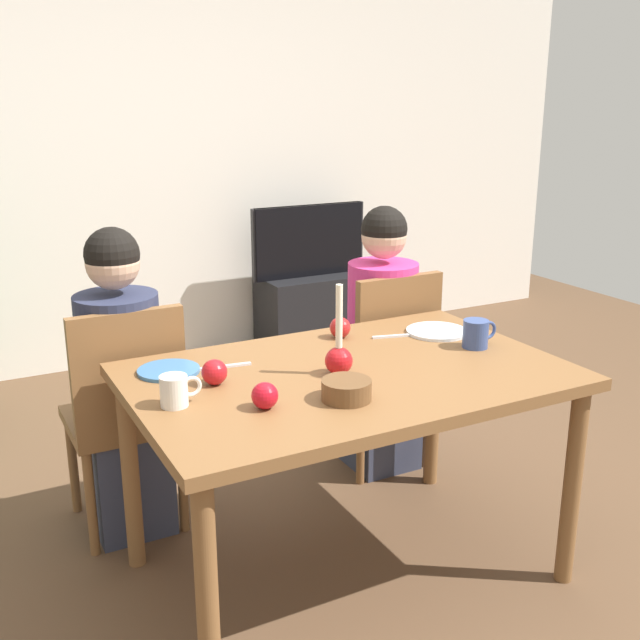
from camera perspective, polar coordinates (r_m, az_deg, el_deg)
ground_plane at (r=2.80m, az=2.01°, el=-18.39°), size 7.68×7.68×0.00m
back_wall at (r=4.74m, az=-14.01°, el=12.39°), size 6.40×0.10×2.60m
dining_table at (r=2.48m, az=2.17°, el=-5.67°), size 1.40×0.90×0.75m
chair_left at (r=2.87m, az=-14.45°, el=-6.38°), size 0.40×0.40×0.90m
chair_right at (r=3.28m, az=4.94°, el=-2.96°), size 0.40×0.40×0.90m
person_left_child at (r=2.88m, az=-14.69°, el=-5.10°), size 0.30×0.30×1.17m
person_right_child at (r=3.29m, az=4.66°, el=-1.85°), size 0.30×0.30×1.17m
tv_stand at (r=5.00m, az=-0.82°, el=0.71°), size 0.64×0.40×0.48m
tv at (r=4.89m, az=-0.84°, el=6.02°), size 0.79×0.05×0.46m
candle_centerpiece at (r=2.40m, az=1.43°, el=-2.71°), size 0.09×0.09×0.30m
plate_left at (r=2.49m, az=-11.37°, el=-3.76°), size 0.20×0.20×0.01m
plate_right at (r=2.87m, az=8.82°, el=-0.86°), size 0.23×0.23×0.01m
mug_left at (r=2.21m, az=-10.88°, el=-5.27°), size 0.12×0.08×0.09m
mug_right at (r=2.72m, az=11.74°, el=-1.02°), size 0.14×0.09×0.10m
fork_left at (r=2.50m, az=-7.25°, el=-3.50°), size 0.18×0.04×0.01m
fork_right at (r=2.80m, az=5.75°, el=-1.21°), size 0.18×0.06×0.01m
bowl_walnuts at (r=2.22m, az=2.01°, el=-5.30°), size 0.15×0.15×0.06m
apple_near_candle at (r=2.16m, az=-4.19°, el=-5.72°), size 0.08×0.08×0.08m
apple_by_left_plate at (r=2.77m, az=1.53°, el=-0.58°), size 0.08×0.08×0.08m
apple_by_right_mug at (r=2.35m, az=-7.98°, el=-3.92°), size 0.08×0.08×0.08m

